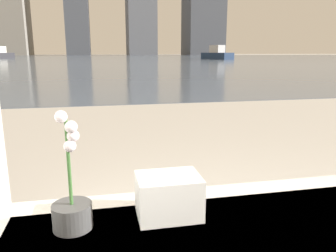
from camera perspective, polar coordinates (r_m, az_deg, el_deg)
name	(u,v)px	position (r m, az deg, el deg)	size (l,w,h in m)	color
potted_orchid	(72,204)	(1.22, -16.40, -12.84)	(0.14, 0.14, 0.43)	#4C4C4C
towel_stack	(169,196)	(1.27, 0.09, -12.08)	(0.24, 0.18, 0.16)	white
harbor_water	(101,58)	(62.27, -11.66, 11.50)	(180.00, 110.00, 0.01)	slate
harbor_boat_3	(217,54)	(52.57, 8.53, 12.25)	(3.76, 6.04, 2.14)	navy
skyline_tower_4	(203,5)	(125.20, 6.19, 20.28)	(12.90, 13.50, 35.15)	#4C515B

